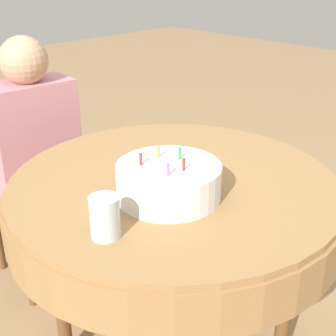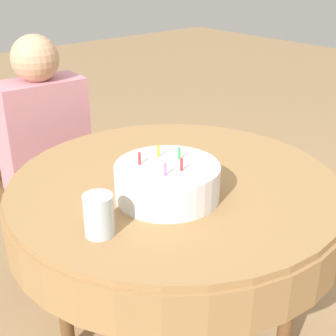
# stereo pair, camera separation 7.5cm
# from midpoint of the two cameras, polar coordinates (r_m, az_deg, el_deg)

# --- Properties ---
(dining_table) EXTENTS (1.03, 1.03, 0.75)m
(dining_table) POSITION_cam_midpoint_polar(r_m,az_deg,el_deg) (1.48, 2.25, -4.54)
(dining_table) COLOR #9E7547
(dining_table) RESTS_ON ground_plane
(chair) EXTENTS (0.41, 0.41, 0.88)m
(chair) POSITION_cam_midpoint_polar(r_m,az_deg,el_deg) (2.18, -14.07, -0.50)
(chair) COLOR brown
(chair) RESTS_ON ground_plane
(person) EXTENTS (0.37, 0.30, 1.09)m
(person) POSITION_cam_midpoint_polar(r_m,az_deg,el_deg) (2.03, -13.54, 3.15)
(person) COLOR tan
(person) RESTS_ON ground_plane
(birthday_cake) EXTENTS (0.30, 0.30, 0.13)m
(birthday_cake) POSITION_cam_midpoint_polar(r_m,az_deg,el_deg) (1.31, 1.54, -1.64)
(birthday_cake) COLOR white
(birthday_cake) RESTS_ON dining_table
(drinking_glass) EXTENTS (0.08, 0.08, 0.11)m
(drinking_glass) POSITION_cam_midpoint_polar(r_m,az_deg,el_deg) (1.15, -6.59, -5.74)
(drinking_glass) COLOR silver
(drinking_glass) RESTS_ON dining_table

